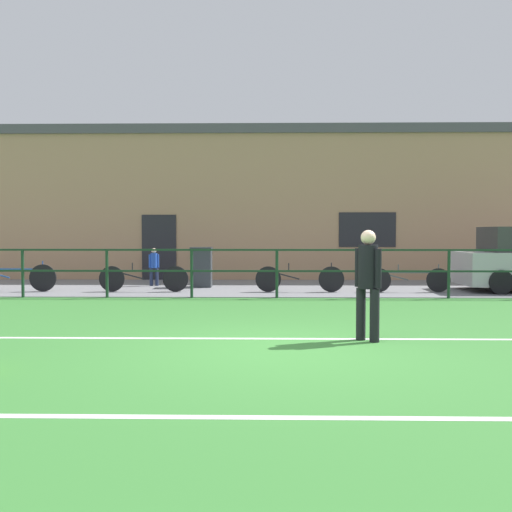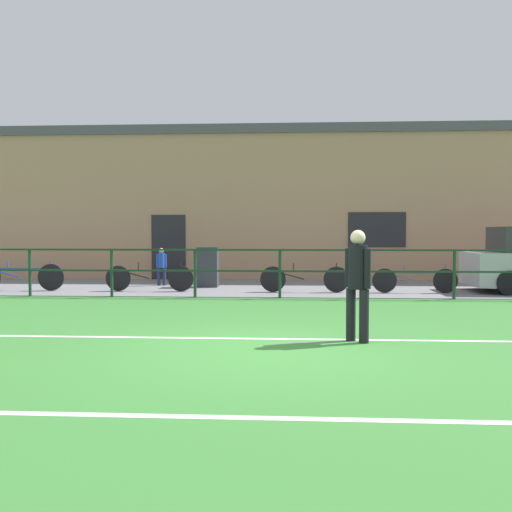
{
  "view_description": "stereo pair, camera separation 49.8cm",
  "coord_description": "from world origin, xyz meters",
  "views": [
    {
      "loc": [
        -0.22,
        -7.64,
        1.54
      ],
      "look_at": [
        -0.46,
        4.3,
        1.05
      ],
      "focal_mm": 41.01,
      "sensor_mm": 36.0,
      "label": 1
    },
    {
      "loc": [
        0.28,
        -7.62,
        1.54
      ],
      "look_at": [
        -0.46,
        4.3,
        1.05
      ],
      "focal_mm": 41.01,
      "sensor_mm": 36.0,
      "label": 2
    }
  ],
  "objects": [
    {
      "name": "field_line_touchline",
      "position": [
        0.0,
        0.75,
        0.0
      ],
      "size": [
        36.0,
        0.11,
        0.0
      ],
      "primitive_type": "cube",
      "color": "white",
      "rests_on": "ground"
    },
    {
      "name": "spectator_child",
      "position": [
        -3.45,
        8.86,
        0.63
      ],
      "size": [
        0.29,
        0.19,
        1.07
      ],
      "rotation": [
        0.0,
        0.0,
        3.36
      ],
      "color": "#232D4C",
      "rests_on": "pavement_strip"
    },
    {
      "name": "player_goalkeeper",
      "position": [
        1.2,
        0.61,
        0.89
      ],
      "size": [
        0.33,
        0.33,
        1.57
      ],
      "rotation": [
        0.0,
        0.0,
        2.36
      ],
      "color": "black",
      "rests_on": "ground"
    },
    {
      "name": "bicycle_parked_3",
      "position": [
        3.36,
        7.2,
        0.34
      ],
      "size": [
        2.11,
        0.04,
        0.71
      ],
      "color": "black",
      "rests_on": "pavement_strip"
    },
    {
      "name": "bicycle_parked_4",
      "position": [
        -3.4,
        7.2,
        0.36
      ],
      "size": [
        2.29,
        0.04,
        0.75
      ],
      "color": "black",
      "rests_on": "pavement_strip"
    },
    {
      "name": "field_line_hash",
      "position": [
        0.0,
        -2.85,
        0.0
      ],
      "size": [
        36.0,
        0.11,
        0.0
      ],
      "primitive_type": "cube",
      "color": "white",
      "rests_on": "ground"
    },
    {
      "name": "pavement_strip",
      "position": [
        0.0,
        8.5,
        0.01
      ],
      "size": [
        48.0,
        5.0,
        0.02
      ],
      "primitive_type": "cube",
      "color": "slate",
      "rests_on": "ground"
    },
    {
      "name": "ground",
      "position": [
        0.0,
        0.0,
        -0.02
      ],
      "size": [
        60.0,
        44.0,
        0.04
      ],
      "primitive_type": "cube",
      "color": "#387A33"
    },
    {
      "name": "trash_bin_0",
      "position": [
        -2.05,
        8.5,
        0.58
      ],
      "size": [
        0.59,
        0.5,
        1.11
      ],
      "color": "#33383D",
      "rests_on": "pavement_strip"
    },
    {
      "name": "perimeter_fence",
      "position": [
        0.0,
        6.0,
        0.75
      ],
      "size": [
        36.07,
        0.07,
        1.15
      ],
      "color": "#193823",
      "rests_on": "ground"
    },
    {
      "name": "bicycle_parked_1",
      "position": [
        -6.84,
        7.2,
        0.38
      ],
      "size": [
        2.4,
        0.04,
        0.79
      ],
      "color": "black",
      "rests_on": "pavement_strip"
    },
    {
      "name": "clubhouse_facade",
      "position": [
        -0.0,
        12.2,
        2.5
      ],
      "size": [
        28.0,
        2.56,
        4.99
      ],
      "color": "tan",
      "rests_on": "ground"
    },
    {
      "name": "bicycle_parked_2",
      "position": [
        0.6,
        7.2,
        0.36
      ],
      "size": [
        2.26,
        0.04,
        0.75
      ],
      "color": "black",
      "rests_on": "pavement_strip"
    }
  ]
}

